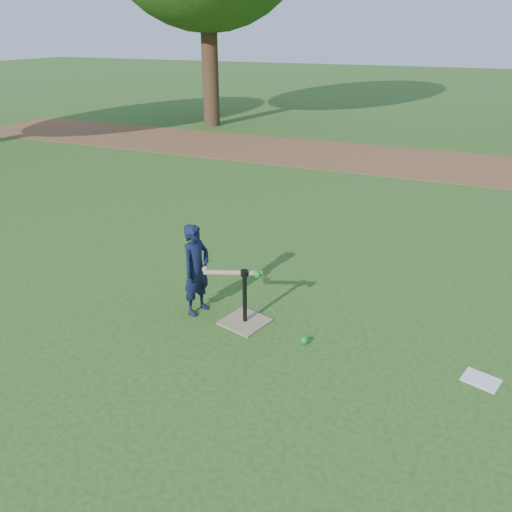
% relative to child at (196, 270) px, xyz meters
% --- Properties ---
extents(ground, '(80.00, 80.00, 0.00)m').
position_rel_child_xyz_m(ground, '(0.79, 0.31, -0.51)').
color(ground, '#285116').
rests_on(ground, ground).
extents(dirt_strip, '(24.00, 3.00, 0.01)m').
position_rel_child_xyz_m(dirt_strip, '(0.79, 7.81, -0.50)').
color(dirt_strip, brown).
rests_on(dirt_strip, ground).
extents(child, '(0.31, 0.41, 1.02)m').
position_rel_child_xyz_m(child, '(0.00, 0.00, 0.00)').
color(child, black).
rests_on(child, ground).
extents(wiffle_ball_ground, '(0.08, 0.08, 0.08)m').
position_rel_child_xyz_m(wiffle_ball_ground, '(1.27, -0.15, -0.47)').
color(wiffle_ball_ground, '#0D9720').
rests_on(wiffle_ball_ground, ground).
extents(clipboard, '(0.36, 0.31, 0.01)m').
position_rel_child_xyz_m(clipboard, '(2.89, -0.07, -0.50)').
color(clipboard, white).
rests_on(clipboard, ground).
extents(batting_tee, '(0.53, 0.53, 0.61)m').
position_rel_child_xyz_m(batting_tee, '(0.57, -0.02, -0.40)').
color(batting_tee, '#93865D').
rests_on(batting_tee, ground).
extents(swing_action, '(0.62, 0.26, 0.08)m').
position_rel_child_xyz_m(swing_action, '(0.47, -0.03, 0.07)').
color(swing_action, tan).
rests_on(swing_action, ground).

